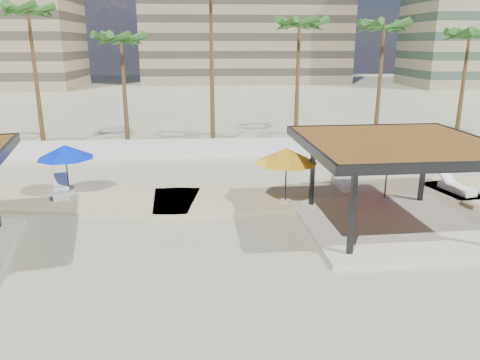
% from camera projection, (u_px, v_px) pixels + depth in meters
% --- Properties ---
extents(ground, '(200.00, 200.00, 0.00)m').
position_uv_depth(ground, '(306.00, 261.00, 16.38)').
color(ground, tan).
rests_on(ground, ground).
extents(promenade, '(44.45, 7.97, 0.24)m').
position_uv_depth(promenade, '(314.00, 192.00, 23.84)').
color(promenade, '#C6B284').
rests_on(promenade, ground).
extents(boundary_wall, '(56.00, 0.30, 1.20)m').
position_uv_depth(boundary_wall, '(258.00, 147.00, 31.53)').
color(boundary_wall, silver).
rests_on(boundary_wall, ground).
extents(building_mid, '(38.00, 16.00, 30.40)m').
position_uv_depth(building_mid, '(245.00, 4.00, 87.27)').
color(building_mid, '#847259').
rests_on(building_mid, ground).
extents(pavilion_central, '(7.61, 7.61, 3.71)m').
position_uv_depth(pavilion_central, '(394.00, 176.00, 18.76)').
color(pavilion_central, beige).
rests_on(pavilion_central, ground).
extents(umbrella_b, '(2.93, 2.93, 2.61)m').
position_uv_depth(umbrella_b, '(286.00, 156.00, 21.27)').
color(umbrella_b, beige).
rests_on(umbrella_b, promenade).
extents(umbrella_c, '(3.58, 3.58, 2.90)m').
position_uv_depth(umbrella_c, '(389.00, 149.00, 21.51)').
color(umbrella_c, beige).
rests_on(umbrella_c, promenade).
extents(umbrella_f, '(3.20, 3.20, 2.45)m').
position_uv_depth(umbrella_f, '(65.00, 152.00, 22.63)').
color(umbrella_f, beige).
rests_on(umbrella_f, promenade).
extents(lounger_a, '(1.28, 2.33, 0.84)m').
position_uv_depth(lounger_a, '(62.00, 190.00, 22.98)').
color(lounger_a, white).
rests_on(lounger_a, promenade).
extents(lounger_b, '(0.82, 2.31, 0.87)m').
position_uv_depth(lounger_b, '(343.00, 182.00, 24.30)').
color(lounger_b, white).
rests_on(lounger_b, promenade).
extents(lounger_c, '(1.17, 2.21, 0.80)m').
position_uv_depth(lounger_c, '(456.00, 188.00, 23.47)').
color(lounger_c, white).
rests_on(lounger_c, promenade).
extents(palm_b, '(3.00, 3.00, 10.24)m').
position_uv_depth(palm_b, '(28.00, 17.00, 30.74)').
color(palm_b, brown).
rests_on(palm_b, ground).
extents(palm_c, '(3.00, 3.00, 8.45)m').
position_uv_depth(palm_c, '(121.00, 43.00, 31.04)').
color(palm_c, brown).
rests_on(palm_c, ground).
extents(palm_e, '(3.00, 3.00, 9.44)m').
position_uv_depth(palm_e, '(299.00, 29.00, 31.86)').
color(palm_e, brown).
rests_on(palm_e, ground).
extents(palm_f, '(3.00, 3.00, 9.29)m').
position_uv_depth(palm_f, '(384.00, 31.00, 32.49)').
color(palm_f, brown).
rests_on(palm_f, ground).
extents(palm_g, '(3.00, 3.00, 8.74)m').
position_uv_depth(palm_g, '(469.00, 39.00, 32.65)').
color(palm_g, brown).
rests_on(palm_g, ground).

